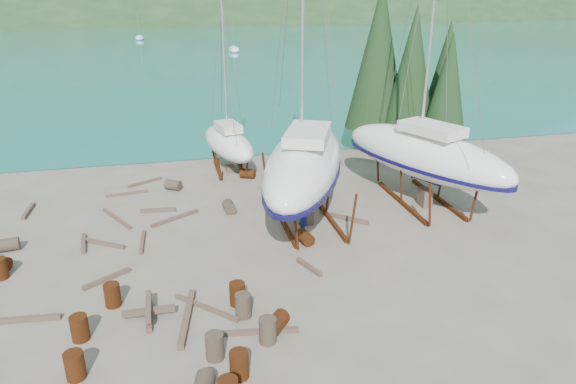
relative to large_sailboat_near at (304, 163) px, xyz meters
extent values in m
plane|color=#605A4C|center=(-3.26, -4.12, -2.94)|extent=(600.00, 600.00, 0.00)
plane|color=#1A7082|center=(-3.26, 310.88, -2.93)|extent=(700.00, 700.00, 0.00)
ellipsoid|color=#1D371B|center=(-3.26, 315.88, -2.94)|extent=(800.00, 360.00, 110.00)
cube|color=beige|center=(-23.26, 185.88, -0.94)|extent=(6.00, 5.00, 4.00)
cube|color=#A54C2D|center=(-23.26, 185.88, 1.86)|extent=(6.60, 5.60, 1.60)
cube|color=beige|center=(26.74, 185.88, -0.94)|extent=(6.00, 5.00, 4.00)
cube|color=#A54C2D|center=(26.74, 185.88, 1.86)|extent=(6.60, 5.60, 1.60)
cylinder|color=black|center=(9.24, 7.88, -2.14)|extent=(0.36, 0.36, 1.60)
cone|color=black|center=(9.24, 7.88, 2.86)|extent=(3.60, 3.60, 8.40)
cylinder|color=black|center=(10.74, 5.88, -2.26)|extent=(0.36, 0.36, 1.36)
cone|color=black|center=(10.74, 5.88, 1.99)|extent=(3.06, 3.06, 7.14)
cylinder|color=black|center=(7.74, 9.88, -2.02)|extent=(0.36, 0.36, 1.84)
cone|color=black|center=(7.74, 9.88, 3.73)|extent=(4.14, 4.14, 9.66)
cylinder|color=black|center=(12.24, 8.88, -2.22)|extent=(0.36, 0.36, 1.44)
cone|color=black|center=(12.24, 8.88, 2.28)|extent=(3.24, 3.24, 7.56)
ellipsoid|color=white|center=(6.74, 75.88, -2.56)|extent=(2.00, 5.00, 1.40)
cylinder|color=silver|center=(6.74, 75.88, 0.29)|extent=(0.08, 0.08, 5.00)
ellipsoid|color=white|center=(-11.26, 105.88, -2.56)|extent=(2.00, 5.00, 1.40)
cylinder|color=silver|center=(-11.26, 105.88, 0.29)|extent=(0.08, 0.08, 5.00)
ellipsoid|color=white|center=(0.00, 0.02, -0.04)|extent=(7.65, 11.98, 2.70)
cube|color=#0E0B3B|center=(0.00, -0.56, -0.94)|extent=(1.05, 2.02, 1.00)
cube|color=silver|center=(0.00, -0.56, 1.56)|extent=(3.07, 3.93, 0.50)
cube|color=#51200D|center=(-1.18, 0.02, -2.84)|extent=(0.18, 6.37, 0.20)
cube|color=#51200D|center=(1.18, 0.02, -2.84)|extent=(0.18, 6.37, 0.20)
cube|color=brown|center=(0.00, -0.56, -2.42)|extent=(0.50, 0.80, 1.04)
ellipsoid|color=white|center=(6.67, 0.58, -0.24)|extent=(7.00, 10.98, 2.51)
cube|color=#0E0B3B|center=(6.67, 0.05, -1.04)|extent=(0.98, 1.86, 1.00)
cube|color=silver|center=(6.67, 0.05, 1.27)|extent=(2.81, 3.60, 0.50)
cube|color=#51200D|center=(5.59, 0.58, -2.84)|extent=(0.18, 5.84, 0.20)
cube|color=#51200D|center=(7.75, 0.58, -2.84)|extent=(0.18, 5.84, 0.20)
cube|color=brown|center=(6.67, 0.05, -2.47)|extent=(0.50, 0.80, 0.95)
ellipsoid|color=white|center=(-2.71, 8.32, -1.18)|extent=(3.57, 7.15, 1.76)
cube|color=#0E0B3B|center=(-2.71, 7.97, -1.61)|extent=(0.51, 1.26, 1.00)
cube|color=silver|center=(-2.71, 7.97, -0.05)|extent=(1.60, 2.26, 0.50)
cylinder|color=silver|center=(-2.71, 8.66, 3.92)|extent=(0.14, 0.14, 8.22)
cube|color=#51200D|center=(-3.46, 8.32, -2.84)|extent=(0.18, 3.77, 0.20)
cube|color=#51200D|center=(-1.95, 8.32, -2.84)|extent=(0.18, 3.77, 0.20)
cube|color=brown|center=(-2.71, 7.97, -2.75)|extent=(0.50, 0.80, 0.38)
imported|color=#131755|center=(-0.47, -1.81, -2.01)|extent=(0.68, 0.80, 1.86)
cylinder|color=#51200D|center=(-8.75, -5.89, -2.50)|extent=(0.58, 0.58, 0.88)
cylinder|color=#51200D|center=(-4.82, -10.64, -2.50)|extent=(0.58, 0.58, 0.88)
cylinder|color=#51200D|center=(-1.82, 6.48, -2.65)|extent=(1.04, 0.89, 0.58)
cylinder|color=#2D2823|center=(-3.68, -9.23, -2.50)|extent=(0.58, 0.58, 0.88)
cylinder|color=#51200D|center=(-0.67, -2.71, -2.65)|extent=(0.76, 0.98, 0.58)
cylinder|color=#51200D|center=(-13.27, -2.86, -2.50)|extent=(0.58, 0.58, 0.88)
cylinder|color=#2D2823|center=(-6.31, 5.51, -2.65)|extent=(1.05, 0.96, 0.58)
cylinder|color=#51200D|center=(-9.53, -9.56, -2.50)|extent=(0.58, 0.58, 0.88)
cylinder|color=#2D2823|center=(-3.57, 1.61, -2.65)|extent=(0.66, 0.93, 0.58)
cylinder|color=#51200D|center=(-3.26, -8.69, -2.65)|extent=(1.00, 1.05, 0.58)
cylinder|color=#51200D|center=(-9.64, -7.68, -2.50)|extent=(0.58, 0.58, 0.88)
cylinder|color=#51200D|center=(-4.34, -6.86, -2.50)|extent=(0.58, 0.58, 0.88)
cylinder|color=#2D2823|center=(-13.58, -0.40, -2.65)|extent=(0.95, 0.70, 0.58)
cylinder|color=#2D2823|center=(-5.43, -9.64, -2.50)|extent=(0.58, 0.58, 0.88)
cylinder|color=#2D2823|center=(-4.24, -7.64, -2.50)|extent=(0.58, 0.58, 0.88)
cube|color=brown|center=(-8.88, 5.31, -2.87)|extent=(2.27, 0.49, 0.14)
cube|color=brown|center=(2.10, -0.83, -2.84)|extent=(1.64, 1.59, 0.19)
cube|color=brown|center=(-13.70, 3.91, -2.85)|extent=(0.27, 1.98, 0.19)
cube|color=brown|center=(-5.48, -6.93, -2.87)|extent=(2.14, 2.16, 0.15)
cube|color=brown|center=(-10.44, -0.59, -2.85)|extent=(0.39, 1.88, 0.17)
cube|color=brown|center=(-4.03, -8.73, -2.86)|extent=(2.95, 0.57, 0.16)
cube|color=brown|center=(-0.83, 4.93, -2.84)|extent=(0.47, 1.81, 0.19)
cube|color=brown|center=(-1.11, -5.01, -2.85)|extent=(0.74, 1.55, 0.17)
cube|color=brown|center=(-7.17, 2.45, -2.84)|extent=(1.81, 0.38, 0.19)
cube|color=brown|center=(-7.93, 6.97, -2.86)|extent=(1.94, 1.26, 0.15)
cube|color=brown|center=(-6.35, 1.27, -2.86)|extent=(2.40, 1.58, 0.16)
cube|color=brown|center=(-7.87, -1.04, -2.86)|extent=(0.24, 2.25, 0.15)
cube|color=brown|center=(-9.15, -4.03, -2.86)|extent=(1.77, 1.28, 0.17)
cube|color=brown|center=(-11.92, -6.19, -2.85)|extent=(2.89, 0.45, 0.18)
cube|color=brown|center=(-9.19, 1.93, -2.87)|extent=(1.57, 2.76, 0.15)
cube|color=brown|center=(-6.20, -7.44, -2.82)|extent=(0.79, 3.24, 0.23)
cube|color=brown|center=(-9.58, -0.80, -2.86)|extent=(2.00, 1.39, 0.16)
cube|color=brown|center=(-7.47, -7.02, -2.84)|extent=(0.20, 1.80, 0.20)
cube|color=brown|center=(-7.47, -7.02, -2.64)|extent=(1.80, 0.20, 0.20)
cube|color=brown|center=(-7.47, -7.02, -2.44)|extent=(0.20, 1.80, 0.20)
cube|color=brown|center=(-0.12, 2.84, -2.84)|extent=(0.20, 1.80, 0.20)
cube|color=brown|center=(-0.12, 2.84, -2.64)|extent=(1.80, 0.20, 0.20)
cube|color=brown|center=(-0.12, 2.84, -2.44)|extent=(0.20, 1.80, 0.20)
camera|label=1|loc=(-6.22, -22.84, 7.77)|focal=32.00mm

